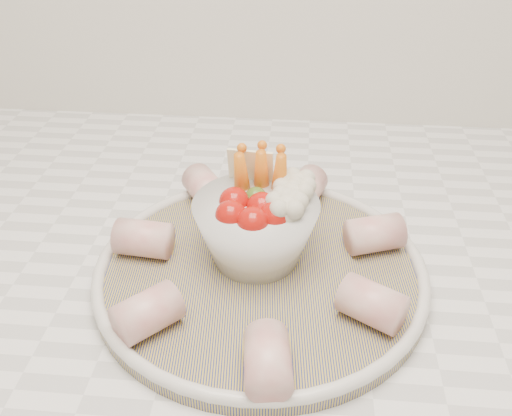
{
  "coord_description": "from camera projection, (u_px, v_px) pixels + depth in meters",
  "views": [
    {
      "loc": [
        -0.06,
        0.95,
        1.29
      ],
      "look_at": [
        -0.11,
        1.39,
        0.99
      ],
      "focal_mm": 40.0,
      "sensor_mm": 36.0,
      "label": 1
    }
  ],
  "objects": [
    {
      "name": "cured_meat_rolls",
      "position": [
        259.0,
        253.0,
        0.54
      ],
      "size": [
        0.29,
        0.31,
        0.04
      ],
      "color": "#C15B58",
      "rests_on": "serving_platter"
    },
    {
      "name": "serving_platter",
      "position": [
        261.0,
        271.0,
        0.56
      ],
      "size": [
        0.35,
        0.35,
        0.02
      ],
      "color": "navy",
      "rests_on": "kitchen_counter"
    },
    {
      "name": "veggie_bowl",
      "position": [
        259.0,
        223.0,
        0.55
      ],
      "size": [
        0.12,
        0.12,
        0.11
      ],
      "color": "silver",
      "rests_on": "serving_platter"
    }
  ]
}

